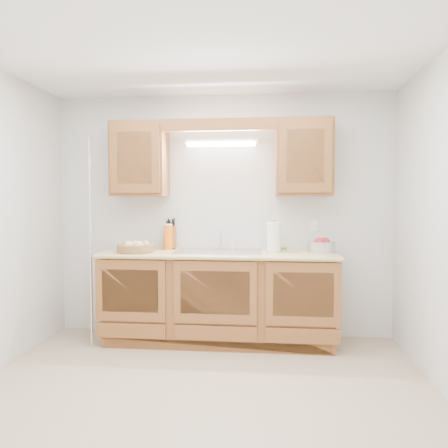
# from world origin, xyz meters

# --- Properties ---
(room) EXTENTS (3.52, 3.50, 2.50)m
(room) POSITION_xyz_m (0.00, 0.00, 1.25)
(room) COLOR tan
(room) RESTS_ON ground
(base_cabinets) EXTENTS (2.20, 0.60, 0.86)m
(base_cabinets) POSITION_xyz_m (0.00, 1.20, 0.44)
(base_cabinets) COLOR brown
(base_cabinets) RESTS_ON ground
(countertop) EXTENTS (2.30, 0.63, 0.04)m
(countertop) POSITION_xyz_m (0.00, 1.19, 0.88)
(countertop) COLOR #DAB272
(countertop) RESTS_ON base_cabinets
(upper_cabinet_left) EXTENTS (0.55, 0.33, 0.75)m
(upper_cabinet_left) POSITION_xyz_m (-0.83, 1.33, 1.83)
(upper_cabinet_left) COLOR brown
(upper_cabinet_left) RESTS_ON room
(upper_cabinet_right) EXTENTS (0.55, 0.33, 0.75)m
(upper_cabinet_right) POSITION_xyz_m (0.83, 1.33, 1.83)
(upper_cabinet_right) COLOR brown
(upper_cabinet_right) RESTS_ON room
(valance) EXTENTS (2.20, 0.05, 0.12)m
(valance) POSITION_xyz_m (0.00, 1.19, 2.14)
(valance) COLOR brown
(valance) RESTS_ON room
(fluorescent_fixture) EXTENTS (0.76, 0.08, 0.08)m
(fluorescent_fixture) POSITION_xyz_m (0.00, 1.42, 2.00)
(fluorescent_fixture) COLOR white
(fluorescent_fixture) RESTS_ON room
(sink) EXTENTS (0.84, 0.46, 0.36)m
(sink) POSITION_xyz_m (0.00, 1.21, 0.83)
(sink) COLOR #9E9EA3
(sink) RESTS_ON countertop
(wire_shelf_pole) EXTENTS (0.03, 0.03, 2.00)m
(wire_shelf_pole) POSITION_xyz_m (-1.20, 0.94, 1.00)
(wire_shelf_pole) COLOR silver
(wire_shelf_pole) RESTS_ON ground
(outlet_plate) EXTENTS (0.08, 0.01, 0.12)m
(outlet_plate) POSITION_xyz_m (0.95, 1.49, 1.15)
(outlet_plate) COLOR white
(outlet_plate) RESTS_ON room
(fruit_basket) EXTENTS (0.37, 0.37, 0.11)m
(fruit_basket) POSITION_xyz_m (-0.81, 1.09, 0.95)
(fruit_basket) COLOR olive
(fruit_basket) RESTS_ON countertop
(knife_block) EXTENTS (0.13, 0.20, 0.33)m
(knife_block) POSITION_xyz_m (-0.54, 1.43, 1.02)
(knife_block) COLOR brown
(knife_block) RESTS_ON countertop
(orange_canister) EXTENTS (0.11, 0.11, 0.26)m
(orange_canister) POSITION_xyz_m (-0.54, 1.34, 1.03)
(orange_canister) COLOR orange
(orange_canister) RESTS_ON countertop
(soap_bottle) EXTENTS (0.10, 0.10, 0.20)m
(soap_bottle) POSITION_xyz_m (-0.54, 1.43, 1.00)
(soap_bottle) COLOR #2981D1
(soap_bottle) RESTS_ON countertop
(sponge) EXTENTS (0.13, 0.10, 0.02)m
(sponge) POSITION_xyz_m (0.60, 1.44, 0.91)
(sponge) COLOR #CC333F
(sponge) RESTS_ON countertop
(paper_towel) EXTENTS (0.18, 0.18, 0.34)m
(paper_towel) POSITION_xyz_m (0.54, 1.27, 1.04)
(paper_towel) COLOR silver
(paper_towel) RESTS_ON countertop
(apple_bowl) EXTENTS (0.37, 0.37, 0.14)m
(apple_bowl) POSITION_xyz_m (1.00, 1.27, 0.96)
(apple_bowl) COLOR silver
(apple_bowl) RESTS_ON countertop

